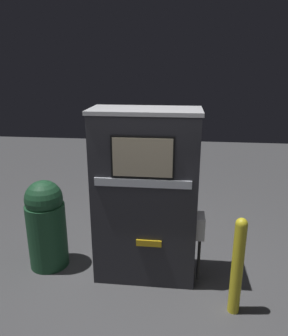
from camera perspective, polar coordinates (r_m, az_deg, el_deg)
name	(u,v)px	position (r m, az deg, el deg)	size (l,w,h in m)	color
ground_plane	(143,286)	(3.79, -0.22, -19.91)	(14.00, 14.00, 0.00)	#4C4C4F
gas_pump	(146,197)	(3.52, 0.27, -5.08)	(1.19, 0.54, 1.89)	#28282D
safety_bollard	(237,265)	(3.30, 15.97, -15.88)	(0.11, 0.11, 1.00)	yellow
trash_bin	(46,223)	(4.02, -16.67, -9.22)	(0.45, 0.45, 1.07)	#1E4C2D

